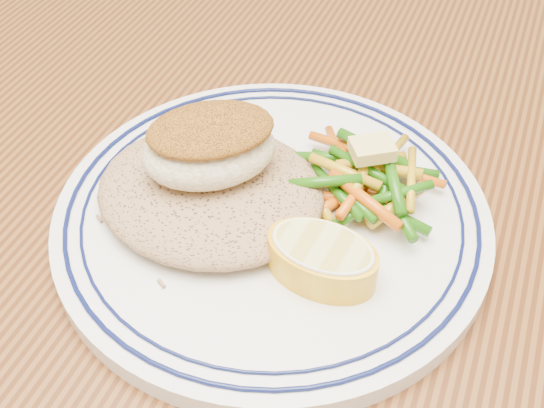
{
  "coord_description": "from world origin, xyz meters",
  "views": [
    {
      "loc": [
        0.17,
        -0.27,
        1.09
      ],
      "look_at": [
        0.05,
        0.02,
        0.77
      ],
      "focal_mm": 45.0,
      "sensor_mm": 36.0,
      "label": 1
    }
  ],
  "objects_px": {
    "fish_fillet": "(210,146)",
    "plate": "(272,215)",
    "rice_pilaf": "(210,188)",
    "vegetable_pile": "(364,180)",
    "dining_table": "(203,313)",
    "lemon_wedge": "(322,258)"
  },
  "relations": [
    {
      "from": "plate",
      "to": "fish_fillet",
      "type": "bearing_deg",
      "value": -175.78
    },
    {
      "from": "vegetable_pile",
      "to": "fish_fillet",
      "type": "bearing_deg",
      "value": -157.58
    },
    {
      "from": "dining_table",
      "to": "plate",
      "type": "relative_size",
      "value": 5.17
    },
    {
      "from": "rice_pilaf",
      "to": "fish_fillet",
      "type": "xyz_separation_m",
      "value": [
        -0.0,
        0.01,
        0.03
      ]
    },
    {
      "from": "rice_pilaf",
      "to": "vegetable_pile",
      "type": "distance_m",
      "value": 0.1
    },
    {
      "from": "fish_fillet",
      "to": "rice_pilaf",
      "type": "bearing_deg",
      "value": -76.42
    },
    {
      "from": "dining_table",
      "to": "fish_fillet",
      "type": "relative_size",
      "value": 14.11
    },
    {
      "from": "dining_table",
      "to": "lemon_wedge",
      "type": "height_order",
      "value": "lemon_wedge"
    },
    {
      "from": "dining_table",
      "to": "lemon_wedge",
      "type": "bearing_deg",
      "value": -10.15
    },
    {
      "from": "plate",
      "to": "fish_fillet",
      "type": "distance_m",
      "value": 0.07
    },
    {
      "from": "lemon_wedge",
      "to": "rice_pilaf",
      "type": "bearing_deg",
      "value": 160.88
    },
    {
      "from": "dining_table",
      "to": "vegetable_pile",
      "type": "relative_size",
      "value": 13.95
    },
    {
      "from": "rice_pilaf",
      "to": "fish_fillet",
      "type": "height_order",
      "value": "fish_fillet"
    },
    {
      "from": "plate",
      "to": "fish_fillet",
      "type": "relative_size",
      "value": 2.73
    },
    {
      "from": "fish_fillet",
      "to": "plate",
      "type": "bearing_deg",
      "value": 4.22
    },
    {
      "from": "rice_pilaf",
      "to": "fish_fillet",
      "type": "relative_size",
      "value": 1.44
    },
    {
      "from": "plate",
      "to": "vegetable_pile",
      "type": "height_order",
      "value": "vegetable_pile"
    },
    {
      "from": "dining_table",
      "to": "fish_fillet",
      "type": "height_order",
      "value": "fish_fillet"
    },
    {
      "from": "rice_pilaf",
      "to": "vegetable_pile",
      "type": "relative_size",
      "value": 1.42
    },
    {
      "from": "dining_table",
      "to": "fish_fillet",
      "type": "xyz_separation_m",
      "value": [
        0.01,
        0.02,
        0.16
      ]
    },
    {
      "from": "rice_pilaf",
      "to": "vegetable_pile",
      "type": "xyz_separation_m",
      "value": [
        0.09,
        0.05,
        -0.0
      ]
    },
    {
      "from": "dining_table",
      "to": "vegetable_pile",
      "type": "bearing_deg",
      "value": 30.05
    }
  ]
}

